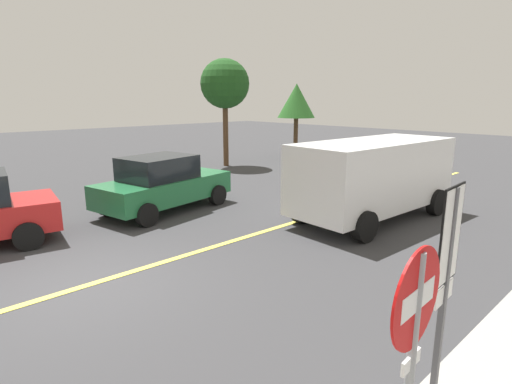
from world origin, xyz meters
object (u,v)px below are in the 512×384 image
at_px(car_green_behind_van, 163,184).
at_px(tree_centre_verge, 225,84).
at_px(tree_right_verge, 296,101).
at_px(speed_limit_sign, 448,261).
at_px(white_van, 373,175).
at_px(stop_sign, 413,345).

bearing_deg(car_green_behind_van, tree_centre_verge, 38.26).
xyz_separation_m(tree_centre_verge, tree_right_verge, (4.82, -0.41, -0.82)).
relative_size(car_green_behind_van, tree_centre_verge, 0.84).
xyz_separation_m(speed_limit_sign, tree_right_verge, (13.76, 14.09, 1.41)).
relative_size(speed_limit_sign, tree_centre_verge, 0.48).
bearing_deg(tree_centre_verge, car_green_behind_van, -141.74).
xyz_separation_m(car_green_behind_van, tree_right_verge, (11.57, 4.91, 2.34)).
bearing_deg(tree_centre_verge, white_van, -106.31).
bearing_deg(tree_right_verge, stop_sign, -136.35).
relative_size(stop_sign, tree_centre_verge, 0.45).
relative_size(speed_limit_sign, white_van, 0.48).
bearing_deg(tree_right_verge, car_green_behind_van, -156.99).
bearing_deg(tree_centre_verge, tree_right_verge, -4.81).
distance_m(white_van, tree_centre_verge, 10.87).
relative_size(speed_limit_sign, car_green_behind_van, 0.57).
height_order(stop_sign, tree_right_verge, tree_right_verge).
bearing_deg(speed_limit_sign, stop_sign, -166.68).
bearing_deg(stop_sign, white_van, 32.78).
distance_m(speed_limit_sign, tree_right_verge, 19.74).
height_order(stop_sign, speed_limit_sign, speed_limit_sign).
bearing_deg(tree_right_verge, tree_centre_verge, 175.19).
distance_m(car_green_behind_van, tree_right_verge, 12.78).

